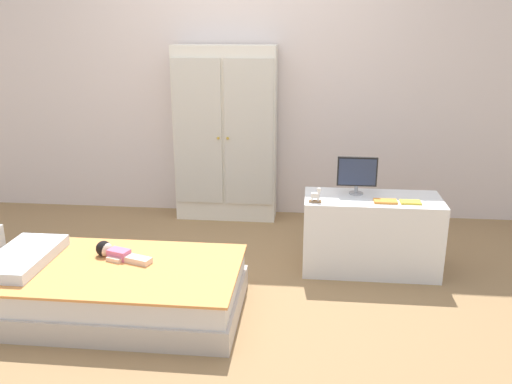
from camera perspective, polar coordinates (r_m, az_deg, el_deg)
ground_plane at (r=3.67m, az=-4.52°, el=-10.20°), size 10.00×10.00×0.02m
back_wall at (r=4.82m, az=-1.50°, el=13.42°), size 6.40×0.05×2.70m
bed at (r=3.45m, az=-14.63°, el=-9.84°), size 1.53×0.84×0.29m
pillow at (r=3.60m, az=-23.35°, el=-6.33°), size 0.32×0.60×0.07m
doll at (r=3.49m, az=-14.81°, el=-6.12°), size 0.38×0.19×0.10m
wardrobe at (r=4.74m, az=-3.21°, el=6.09°), size 0.87×0.31×1.51m
tv_stand at (r=3.90m, az=11.99°, el=-4.34°), size 0.94×0.42×0.54m
tv_monitor at (r=3.82m, az=10.61°, el=1.97°), size 0.27×0.10×0.27m
rocking_horse_toy at (r=3.64m, az=6.37°, el=-0.39°), size 0.08×0.04×0.10m
book_orange at (r=3.73m, az=13.47°, el=-0.96°), size 0.15×0.09×0.01m
book_yellow at (r=3.75m, az=15.97°, el=-1.04°), size 0.14×0.08×0.01m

